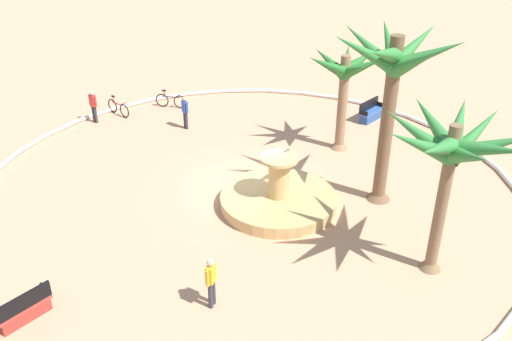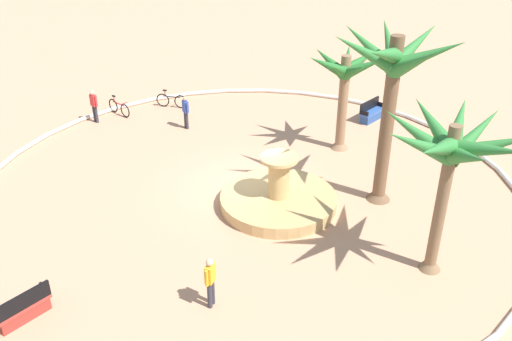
% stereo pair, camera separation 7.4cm
% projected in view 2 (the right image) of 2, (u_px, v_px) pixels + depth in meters
% --- Properties ---
extents(ground_plane, '(80.00, 80.00, 0.00)m').
position_uv_depth(ground_plane, '(247.00, 188.00, 22.19)').
color(ground_plane, tan).
extents(plaza_curb, '(21.35, 21.35, 0.20)m').
position_uv_depth(plaza_curb, '(247.00, 185.00, 22.14)').
color(plaza_curb, silver).
rests_on(plaza_curb, ground).
extents(fountain, '(4.36, 4.36, 2.08)m').
position_uv_depth(fountain, '(278.00, 199.00, 20.86)').
color(fountain, tan).
rests_on(fountain, ground).
extents(palm_tree_near_fountain, '(4.27, 4.44, 5.25)m').
position_uv_depth(palm_tree_near_fountain, '(452.00, 150.00, 15.71)').
color(palm_tree_near_fountain, brown).
rests_on(palm_tree_near_fountain, ground).
extents(palm_tree_by_curb, '(4.39, 4.46, 6.60)m').
position_uv_depth(palm_tree_by_curb, '(392.00, 76.00, 19.08)').
color(palm_tree_by_curb, brown).
rests_on(palm_tree_by_curb, ground).
extents(palm_tree_mid_plaza, '(3.42, 3.37, 4.55)m').
position_uv_depth(palm_tree_mid_plaza, '(345.00, 76.00, 23.61)').
color(palm_tree_mid_plaza, '#8E6B4C').
rests_on(palm_tree_mid_plaza, ground).
extents(bench_east, '(1.52, 1.45, 1.00)m').
position_uv_depth(bench_east, '(23.00, 309.00, 15.65)').
color(bench_east, '#B73D33').
rests_on(bench_east, ground).
extents(bench_west, '(1.55, 1.41, 1.00)m').
position_uv_depth(bench_west, '(372.00, 113.00, 27.85)').
color(bench_west, '#335BA8').
rests_on(bench_west, ground).
extents(bicycle_red_frame, '(1.17, 1.34, 0.94)m').
position_uv_depth(bicycle_red_frame, '(119.00, 108.00, 28.43)').
color(bicycle_red_frame, black).
rests_on(bicycle_red_frame, ground).
extents(bicycle_by_lamppost, '(1.64, 0.69, 0.94)m').
position_uv_depth(bicycle_by_lamppost, '(172.00, 100.00, 29.28)').
color(bicycle_by_lamppost, black).
rests_on(bicycle_by_lamppost, ground).
extents(person_cyclist_helmet, '(0.32, 0.49, 1.63)m').
position_uv_depth(person_cyclist_helmet, '(186.00, 111.00, 26.72)').
color(person_cyclist_helmet, '#33333D').
rests_on(person_cyclist_helmet, ground).
extents(person_cyclist_photo, '(0.38, 0.42, 1.66)m').
position_uv_depth(person_cyclist_photo, '(94.00, 105.00, 27.35)').
color(person_cyclist_photo, '#33333D').
rests_on(person_cyclist_photo, ground).
extents(person_pedestrian_stroll, '(0.34, 0.48, 1.67)m').
position_uv_depth(person_pedestrian_stroll, '(210.00, 280.00, 15.86)').
color(person_pedestrian_stroll, '#33333D').
rests_on(person_pedestrian_stroll, ground).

